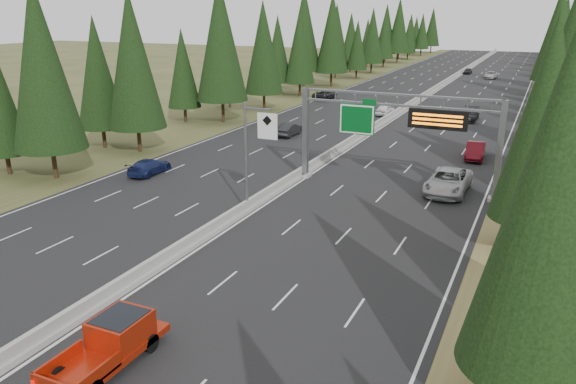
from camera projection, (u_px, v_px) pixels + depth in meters
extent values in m
cube|color=black|center=(415.00, 104.00, 88.65)|extent=(32.00, 260.00, 0.08)
cube|color=olive|center=(537.00, 112.00, 81.56)|extent=(3.60, 260.00, 0.06)
cube|color=#39421E|center=(311.00, 97.00, 95.74)|extent=(3.60, 260.00, 0.06)
cube|color=gray|center=(415.00, 102.00, 88.59)|extent=(0.70, 260.00, 0.30)
cube|color=gray|center=(415.00, 100.00, 88.46)|extent=(0.30, 260.00, 0.60)
cube|color=slate|center=(306.00, 134.00, 48.44)|extent=(0.45, 0.45, 7.80)
cube|color=gray|center=(305.00, 175.00, 49.60)|extent=(0.90, 0.90, 0.30)
cube|color=slate|center=(499.00, 152.00, 42.12)|extent=(0.45, 0.45, 7.80)
cube|color=gray|center=(494.00, 199.00, 43.28)|extent=(0.90, 0.90, 0.30)
cube|color=slate|center=(399.00, 95.00, 44.10)|extent=(15.85, 0.35, 0.16)
cube|color=slate|center=(398.00, 105.00, 44.36)|extent=(15.85, 0.35, 0.16)
cube|color=#054C19|center=(357.00, 119.00, 45.86)|extent=(3.00, 0.10, 2.50)
cube|color=silver|center=(357.00, 119.00, 45.80)|extent=(2.85, 0.02, 2.35)
cube|color=#054C19|center=(369.00, 102.00, 44.99)|extent=(1.10, 0.10, 0.45)
cube|color=black|center=(438.00, 120.00, 43.07)|extent=(4.50, 0.40, 1.50)
cube|color=orange|center=(438.00, 115.00, 42.77)|extent=(3.80, 0.02, 0.18)
cube|color=orange|center=(437.00, 120.00, 42.88)|extent=(3.80, 0.02, 0.18)
cube|color=orange|center=(437.00, 125.00, 42.99)|extent=(3.80, 0.02, 0.18)
cylinder|color=slate|center=(246.00, 158.00, 39.91)|extent=(0.20, 0.20, 8.00)
cube|color=gray|center=(247.00, 210.00, 41.12)|extent=(0.50, 0.50, 0.20)
cube|color=slate|center=(258.00, 109.00, 38.40)|extent=(2.00, 0.15, 0.15)
cube|color=silver|center=(267.00, 126.00, 38.32)|extent=(1.50, 0.06, 1.80)
cone|color=black|center=(557.00, 200.00, 17.80)|extent=(5.23, 5.23, 12.19)
cylinder|color=black|center=(529.00, 235.00, 33.98)|extent=(0.40, 0.40, 2.29)
cone|color=black|center=(546.00, 118.00, 31.76)|extent=(5.15, 5.15, 12.02)
cylinder|color=black|center=(554.00, 180.00, 44.25)|extent=(0.40, 0.40, 2.75)
cone|color=black|center=(571.00, 69.00, 41.60)|extent=(6.18, 6.18, 14.42)
cylinder|color=black|center=(546.00, 142.00, 58.27)|extent=(0.40, 0.40, 2.06)
cone|color=black|center=(555.00, 80.00, 56.28)|extent=(4.63, 4.63, 10.79)
cylinder|color=black|center=(557.00, 122.00, 68.90)|extent=(0.40, 0.40, 2.08)
cone|color=black|center=(565.00, 68.00, 66.89)|extent=(4.67, 4.67, 10.90)
cylinder|color=black|center=(547.00, 108.00, 79.12)|extent=(0.40, 0.40, 1.86)
cone|color=black|center=(553.00, 66.00, 77.31)|extent=(4.20, 4.20, 9.79)
cylinder|color=black|center=(550.00, 89.00, 93.80)|extent=(0.40, 0.40, 2.97)
cone|color=black|center=(558.00, 32.00, 90.93)|extent=(6.68, 6.68, 15.59)
cylinder|color=black|center=(556.00, 83.00, 103.48)|extent=(0.40, 0.40, 2.65)
cone|color=black|center=(563.00, 36.00, 100.92)|extent=(5.96, 5.96, 13.90)
cylinder|color=black|center=(554.00, 76.00, 117.74)|extent=(0.40, 0.40, 1.86)
cone|color=black|center=(558.00, 47.00, 115.94)|extent=(4.19, 4.19, 9.78)
cylinder|color=black|center=(557.00, 71.00, 127.76)|extent=(0.40, 0.40, 1.94)
cone|color=black|center=(561.00, 43.00, 125.89)|extent=(4.36, 4.36, 10.16)
cylinder|color=black|center=(576.00, 71.00, 126.86)|extent=(0.40, 0.40, 1.82)
cylinder|color=black|center=(559.00, 64.00, 138.75)|extent=(0.40, 0.40, 2.57)
cone|color=black|center=(564.00, 31.00, 136.27)|extent=(5.78, 5.78, 13.48)
cylinder|color=black|center=(571.00, 65.00, 138.93)|extent=(0.40, 0.40, 2.27)
cone|color=black|center=(576.00, 35.00, 136.74)|extent=(5.10, 5.10, 11.91)
cylinder|color=black|center=(557.00, 61.00, 151.39)|extent=(0.40, 0.40, 1.87)
cone|color=black|center=(561.00, 39.00, 149.59)|extent=(4.21, 4.21, 9.82)
cylinder|color=black|center=(571.00, 61.00, 151.99)|extent=(0.40, 0.40, 1.90)
cone|color=black|center=(575.00, 38.00, 150.16)|extent=(4.27, 4.27, 9.95)
cylinder|color=black|center=(554.00, 55.00, 164.13)|extent=(0.40, 0.40, 2.96)
cone|color=black|center=(559.00, 22.00, 161.26)|extent=(6.66, 6.66, 15.54)
cylinder|color=black|center=(570.00, 58.00, 162.06)|extent=(0.40, 0.40, 1.89)
cone|color=black|center=(574.00, 37.00, 160.23)|extent=(4.26, 4.26, 9.94)
cylinder|color=black|center=(558.00, 52.00, 176.71)|extent=(0.40, 0.40, 2.98)
cone|color=black|center=(563.00, 21.00, 173.83)|extent=(6.71, 6.71, 15.65)
cylinder|color=black|center=(570.00, 52.00, 175.81)|extent=(0.40, 0.40, 2.91)
cone|color=black|center=(575.00, 22.00, 172.99)|extent=(6.54, 6.54, 15.27)
cylinder|color=black|center=(54.00, 164.00, 48.99)|extent=(0.40, 0.40, 2.72)
cone|color=black|center=(41.00, 64.00, 46.36)|extent=(6.12, 6.12, 14.29)
cylinder|color=black|center=(8.00, 164.00, 50.51)|extent=(0.40, 0.40, 1.92)
cylinder|color=black|center=(139.00, 140.00, 58.24)|extent=(0.40, 0.40, 2.62)
cone|color=black|center=(133.00, 59.00, 55.70)|extent=(5.89, 5.89, 13.74)
cylinder|color=black|center=(104.00, 137.00, 60.23)|extent=(0.40, 0.40, 2.20)
cone|color=black|center=(97.00, 72.00, 58.10)|extent=(4.95, 4.95, 11.55)
cylinder|color=black|center=(223.00, 111.00, 73.55)|extent=(0.40, 0.40, 2.94)
cone|color=black|center=(220.00, 39.00, 70.72)|extent=(6.60, 6.60, 15.41)
cylinder|color=black|center=(185.00, 114.00, 74.36)|extent=(0.40, 0.40, 1.93)
cone|color=black|center=(183.00, 68.00, 72.50)|extent=(4.33, 4.33, 10.11)
cylinder|color=black|center=(264.00, 102.00, 82.85)|extent=(0.40, 0.40, 2.49)
cone|color=black|center=(263.00, 47.00, 80.44)|extent=(5.61, 5.61, 13.08)
cylinder|color=black|center=(230.00, 102.00, 85.09)|extent=(0.40, 0.40, 1.78)
cone|color=black|center=(229.00, 64.00, 83.38)|extent=(4.00, 4.00, 9.32)
cylinder|color=black|center=(300.00, 89.00, 96.35)|extent=(0.40, 0.40, 2.26)
cone|color=black|center=(300.00, 47.00, 94.17)|extent=(5.07, 5.07, 11.84)
cylinder|color=black|center=(278.00, 88.00, 98.27)|extent=(0.40, 0.40, 2.14)
cone|color=black|center=(278.00, 49.00, 96.20)|extent=(4.82, 4.82, 11.24)
cylinder|color=black|center=(331.00, 80.00, 107.74)|extent=(0.40, 0.40, 2.78)
cone|color=black|center=(332.00, 33.00, 105.05)|extent=(6.25, 6.25, 14.58)
cylinder|color=black|center=(304.00, 78.00, 109.09)|extent=(0.40, 0.40, 2.95)
cone|color=black|center=(304.00, 29.00, 106.24)|extent=(6.64, 6.64, 15.50)
cylinder|color=black|center=(356.00, 74.00, 120.59)|extent=(0.40, 0.40, 1.96)
cone|color=black|center=(357.00, 45.00, 118.69)|extent=(4.41, 4.41, 10.30)
cylinder|color=black|center=(335.00, 72.00, 122.10)|extent=(0.40, 0.40, 2.49)
cone|color=black|center=(336.00, 35.00, 119.70)|extent=(5.60, 5.60, 13.06)
cylinder|color=black|center=(371.00, 68.00, 131.05)|extent=(0.40, 0.40, 2.37)
cone|color=black|center=(373.00, 35.00, 128.76)|extent=(5.32, 5.32, 12.42)
cylinder|color=black|center=(350.00, 67.00, 134.01)|extent=(0.40, 0.40, 2.19)
cone|color=black|center=(351.00, 38.00, 131.89)|extent=(4.93, 4.93, 11.50)
cylinder|color=black|center=(383.00, 63.00, 144.88)|extent=(0.40, 0.40, 2.19)
cone|color=black|center=(385.00, 35.00, 142.77)|extent=(4.92, 4.92, 11.48)
cylinder|color=black|center=(366.00, 63.00, 145.05)|extent=(0.40, 0.40, 1.95)
cone|color=black|center=(367.00, 39.00, 143.17)|extent=(4.38, 4.38, 10.22)
cylinder|color=black|center=(397.00, 58.00, 156.34)|extent=(0.40, 0.40, 2.79)
cone|color=black|center=(399.00, 25.00, 153.65)|extent=(6.28, 6.28, 14.64)
cylinder|color=black|center=(385.00, 58.00, 157.12)|extent=(0.40, 0.40, 2.54)
cone|color=black|center=(386.00, 29.00, 154.67)|extent=(5.72, 5.72, 13.35)
cylinder|color=black|center=(407.00, 56.00, 167.22)|extent=(0.40, 0.40, 1.84)
cone|color=black|center=(409.00, 36.00, 165.45)|extent=(4.14, 4.14, 9.65)
cylinder|color=black|center=(398.00, 55.00, 170.93)|extent=(0.40, 0.40, 2.09)
cone|color=black|center=(400.00, 33.00, 168.91)|extent=(4.71, 4.71, 10.99)
cylinder|color=black|center=(421.00, 52.00, 181.68)|extent=(0.40, 0.40, 2.12)
cone|color=black|center=(422.00, 31.00, 179.63)|extent=(4.76, 4.76, 11.10)
cylinder|color=black|center=(409.00, 52.00, 182.23)|extent=(0.40, 0.40, 2.10)
cone|color=black|center=(411.00, 31.00, 180.20)|extent=(4.72, 4.72, 11.02)
cylinder|color=black|center=(431.00, 49.00, 192.24)|extent=(0.40, 0.40, 2.41)
cone|color=black|center=(432.00, 27.00, 189.91)|extent=(5.43, 5.43, 12.67)
cylinder|color=black|center=(415.00, 50.00, 193.16)|extent=(0.40, 0.40, 1.95)
cone|color=black|center=(416.00, 32.00, 191.27)|extent=(4.39, 4.39, 10.23)
imported|color=#ADACB1|center=(448.00, 181.00, 45.15)|extent=(3.23, 6.74, 1.85)
cylinder|color=black|center=(58.00, 377.00, 21.90)|extent=(0.31, 0.83, 0.83)
cylinder|color=black|center=(118.00, 333.00, 24.86)|extent=(0.31, 0.83, 0.83)
cylinder|color=black|center=(150.00, 343.00, 24.16)|extent=(0.31, 0.83, 0.83)
cube|color=maroon|center=(107.00, 355.00, 23.02)|extent=(2.08, 5.82, 0.31)
cube|color=maroon|center=(121.00, 329.00, 23.61)|extent=(1.97, 2.28, 1.14)
cube|color=black|center=(120.00, 322.00, 23.51)|extent=(1.77, 1.97, 0.57)
cube|color=maroon|center=(59.00, 362.00, 21.96)|extent=(0.10, 2.49, 0.62)
cube|color=maroon|center=(98.00, 375.00, 21.17)|extent=(0.10, 2.49, 0.62)
imported|color=#135331|center=(462.00, 114.00, 75.09)|extent=(1.85, 4.39, 1.48)
imported|color=#580C14|center=(475.00, 151.00, 55.44)|extent=(2.04, 5.04, 1.63)
imported|color=black|center=(469.00, 115.00, 74.62)|extent=(2.24, 5.46, 1.58)
imported|color=#BDBDBD|center=(491.00, 75.00, 120.64)|extent=(2.74, 5.45, 1.48)
imported|color=black|center=(468.00, 71.00, 129.22)|extent=(1.65, 3.94, 1.33)
imported|color=black|center=(289.00, 129.00, 65.66)|extent=(1.56, 4.46, 1.47)
imported|color=navy|center=(150.00, 166.00, 50.32)|extent=(2.04, 4.81, 1.38)
imported|color=white|center=(385.00, 110.00, 78.60)|extent=(2.01, 4.49, 1.50)
imported|color=black|center=(325.00, 94.00, 92.48)|extent=(2.71, 5.67, 1.56)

